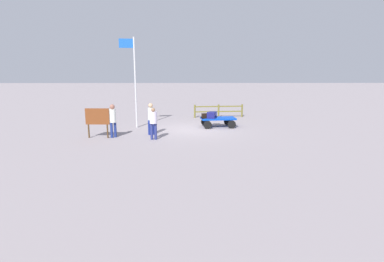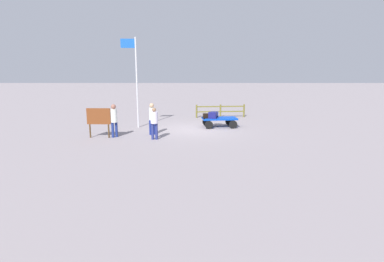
# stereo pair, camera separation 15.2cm
# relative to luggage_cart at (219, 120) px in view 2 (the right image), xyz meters

# --- Properties ---
(ground_plane) EXTENTS (120.00, 120.00, 0.00)m
(ground_plane) POSITION_rel_luggage_cart_xyz_m (1.52, 0.77, -0.44)
(ground_plane) COLOR gray
(luggage_cart) EXTENTS (2.22, 1.39, 0.59)m
(luggage_cart) POSITION_rel_luggage_cart_xyz_m (0.00, 0.00, 0.00)
(luggage_cart) COLOR #0B3EB9
(luggage_cart) RESTS_ON ground
(suitcase_grey) EXTENTS (0.48, 0.37, 0.35)m
(suitcase_grey) POSITION_rel_luggage_cart_xyz_m (0.27, -0.22, 0.32)
(suitcase_grey) COLOR navy
(suitcase_grey) RESTS_ON luggage_cart
(suitcase_maroon) EXTENTS (0.55, 0.43, 0.28)m
(suitcase_maroon) POSITION_rel_luggage_cart_xyz_m (0.74, 0.16, 0.29)
(suitcase_maroon) COLOR black
(suitcase_maroon) RESTS_ON luggage_cart
(suitcase_olive) EXTENTS (0.54, 0.43, 0.39)m
(suitcase_olive) POSITION_rel_luggage_cart_xyz_m (0.43, 0.32, 0.35)
(suitcase_olive) COLOR navy
(suitcase_olive) RESTS_ON luggage_cart
(worker_lead) EXTENTS (0.39, 0.39, 1.74)m
(worker_lead) POSITION_rel_luggage_cart_xyz_m (3.86, 2.23, 0.56)
(worker_lead) COLOR navy
(worker_lead) RESTS_ON ground
(worker_trailing) EXTENTS (0.39, 0.39, 1.64)m
(worker_trailing) POSITION_rel_luggage_cart_xyz_m (3.59, 3.40, 0.53)
(worker_trailing) COLOR navy
(worker_trailing) RESTS_ON ground
(worker_supervisor) EXTENTS (0.45, 0.45, 1.76)m
(worker_supervisor) POSITION_rel_luggage_cart_xyz_m (5.77, 2.89, 0.59)
(worker_supervisor) COLOR navy
(worker_supervisor) RESTS_ON ground
(flagpole) EXTENTS (0.93, 0.12, 5.39)m
(flagpole) POSITION_rel_luggage_cart_xyz_m (5.10, 0.09, 2.71)
(flagpole) COLOR silver
(flagpole) RESTS_ON ground
(signboard) EXTENTS (1.24, 0.11, 1.56)m
(signboard) POSITION_rel_luggage_cart_xyz_m (6.54, 3.00, 0.60)
(signboard) COLOR #4C3319
(signboard) RESTS_ON ground
(wooden_fence) EXTENTS (3.68, 0.46, 0.96)m
(wooden_fence) POSITION_rel_luggage_cart_xyz_m (-0.42, -3.86, 0.11)
(wooden_fence) COLOR brown
(wooden_fence) RESTS_ON ground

